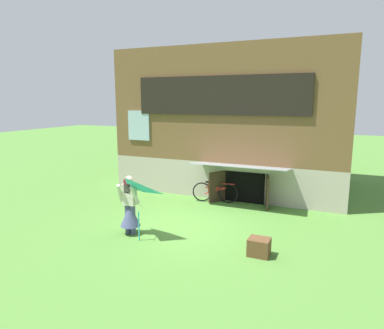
{
  "coord_description": "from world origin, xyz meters",
  "views": [
    {
      "loc": [
        3.99,
        -8.19,
        3.44
      ],
      "look_at": [
        -0.02,
        0.82,
        1.61
      ],
      "focal_mm": 32.61,
      "sensor_mm": 36.0,
      "label": 1
    }
  ],
  "objects_px": {
    "wooden_crate": "(259,247)",
    "kite": "(126,195)",
    "person": "(130,210)",
    "bicycle_red": "(215,192)"
  },
  "relations": [
    {
      "from": "person",
      "to": "bicycle_red",
      "type": "xyz_separation_m",
      "value": [
        1.03,
        3.57,
        -0.3
      ]
    },
    {
      "from": "wooden_crate",
      "to": "kite",
      "type": "bearing_deg",
      "value": -168.12
    },
    {
      "from": "person",
      "to": "wooden_crate",
      "type": "bearing_deg",
      "value": 4.18
    },
    {
      "from": "kite",
      "to": "person",
      "type": "bearing_deg",
      "value": 116.39
    },
    {
      "from": "wooden_crate",
      "to": "person",
      "type": "bearing_deg",
      "value": -178.67
    },
    {
      "from": "kite",
      "to": "wooden_crate",
      "type": "distance_m",
      "value": 3.32
    },
    {
      "from": "bicycle_red",
      "to": "wooden_crate",
      "type": "xyz_separation_m",
      "value": [
        2.34,
        -3.49,
        -0.15
      ]
    },
    {
      "from": "bicycle_red",
      "to": "wooden_crate",
      "type": "distance_m",
      "value": 4.21
    },
    {
      "from": "kite",
      "to": "wooden_crate",
      "type": "xyz_separation_m",
      "value": [
        3.09,
        0.65,
        -1.03
      ]
    },
    {
      "from": "bicycle_red",
      "to": "wooden_crate",
      "type": "bearing_deg",
      "value": -67.28
    }
  ]
}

